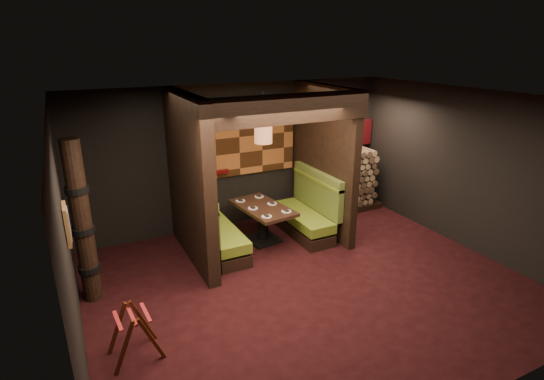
{
  "coord_description": "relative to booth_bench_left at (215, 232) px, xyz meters",
  "views": [
    {
      "loc": [
        -3.1,
        -4.91,
        3.59
      ],
      "look_at": [
        0.0,
        1.3,
        1.15
      ],
      "focal_mm": 28.0,
      "sensor_mm": 36.0,
      "label": 1
    }
  ],
  "objects": [
    {
      "name": "floor",
      "position": [
        0.96,
        -1.65,
        -0.41
      ],
      "size": [
        6.5,
        5.5,
        0.02
      ],
      "primitive_type": "cube",
      "color": "black",
      "rests_on": "ground"
    },
    {
      "name": "ceiling",
      "position": [
        0.96,
        -1.65,
        2.46
      ],
      "size": [
        6.5,
        5.5,
        0.02
      ],
      "primitive_type": "cube",
      "color": "black",
      "rests_on": "ground"
    },
    {
      "name": "wall_back",
      "position": [
        0.96,
        1.11,
        1.02
      ],
      "size": [
        6.5,
        0.02,
        2.85
      ],
      "primitive_type": "cube",
      "color": "black",
      "rests_on": "ground"
    },
    {
      "name": "wall_front",
      "position": [
        0.96,
        -4.41,
        1.02
      ],
      "size": [
        6.5,
        0.02,
        2.85
      ],
      "primitive_type": "cube",
      "color": "black",
      "rests_on": "ground"
    },
    {
      "name": "wall_left",
      "position": [
        -2.3,
        -1.65,
        1.02
      ],
      "size": [
        0.02,
        5.5,
        2.85
      ],
      "primitive_type": "cube",
      "color": "black",
      "rests_on": "ground"
    },
    {
      "name": "wall_right",
      "position": [
        4.22,
        -1.65,
        1.02
      ],
      "size": [
        0.02,
        5.5,
        2.85
      ],
      "primitive_type": "cube",
      "color": "black",
      "rests_on": "ground"
    },
    {
      "name": "partition_left",
      "position": [
        -0.39,
        -0.0,
        1.02
      ],
      "size": [
        0.2,
        2.2,
        2.85
      ],
      "primitive_type": "cube",
      "color": "black",
      "rests_on": "floor"
    },
    {
      "name": "partition_right",
      "position": [
        2.26,
        0.05,
        1.02
      ],
      "size": [
        0.15,
        2.1,
        2.85
      ],
      "primitive_type": "cube",
      "color": "black",
      "rests_on": "floor"
    },
    {
      "name": "header_beam",
      "position": [
        0.94,
        -0.95,
        2.23
      ],
      "size": [
        2.85,
        0.18,
        0.44
      ],
      "primitive_type": "cube",
      "color": "black",
      "rests_on": "partition_left"
    },
    {
      "name": "tapa_back_panel",
      "position": [
        0.94,
        1.06,
        1.42
      ],
      "size": [
        2.4,
        0.06,
        1.55
      ],
      "primitive_type": "cube",
      "color": "#AF612C",
      "rests_on": "wall_back"
    },
    {
      "name": "tapa_side_panel",
      "position": [
        -0.27,
        0.17,
        1.45
      ],
      "size": [
        0.04,
        1.85,
        1.45
      ],
      "primitive_type": "cube",
      "color": "#AF612C",
      "rests_on": "partition_left"
    },
    {
      "name": "lacquer_shelf",
      "position": [
        0.36,
        1.0,
        0.78
      ],
      "size": [
        0.6,
        0.12,
        0.07
      ],
      "primitive_type": "cube",
      "color": "#52090A",
      "rests_on": "wall_back"
    },
    {
      "name": "booth_bench_left",
      "position": [
        0.0,
        0.0,
        0.0
      ],
      "size": [
        0.68,
        1.6,
        1.14
      ],
      "color": "black",
      "rests_on": "floor"
    },
    {
      "name": "booth_bench_right",
      "position": [
        1.89,
        0.0,
        0.0
      ],
      "size": [
        0.68,
        1.6,
        1.14
      ],
      "color": "black",
      "rests_on": "floor"
    },
    {
      "name": "dining_table",
      "position": [
        0.96,
        0.04,
        0.07
      ],
      "size": [
        0.89,
        1.42,
        0.71
      ],
      "color": "black",
      "rests_on": "floor"
    },
    {
      "name": "place_settings",
      "position": [
        0.96,
        0.04,
        0.32
      ],
      "size": [
        0.71,
        1.14,
        0.03
      ],
      "color": "white",
      "rests_on": "dining_table"
    },
    {
      "name": "pendant_lamp",
      "position": [
        0.96,
        -0.01,
        1.74
      ],
      "size": [
        0.31,
        0.31,
        0.94
      ],
      "color": "#9B5E38",
      "rests_on": "ceiling"
    },
    {
      "name": "framed_picture",
      "position": [
        -2.25,
        -1.55,
        1.22
      ],
      "size": [
        0.05,
        0.36,
        0.46
      ],
      "color": "#9D6F3C",
      "rests_on": "wall_left"
    },
    {
      "name": "luggage_rack",
      "position": [
        -1.74,
        -2.09,
        -0.06
      ],
      "size": [
        0.65,
        0.48,
        0.68
      ],
      "color": "#441909",
      "rests_on": "floor"
    },
    {
      "name": "totem_column",
      "position": [
        -2.09,
        -0.55,
        0.79
      ],
      "size": [
        0.31,
        0.31,
        2.4
      ],
      "color": "black",
      "rests_on": "floor"
    },
    {
      "name": "firewood_stack",
      "position": [
        3.25,
        0.7,
        0.28
      ],
      "size": [
        1.73,
        0.7,
        1.36
      ],
      "color": "black",
      "rests_on": "floor"
    },
    {
      "name": "mosaic_header",
      "position": [
        3.25,
        1.03,
        1.24
      ],
      "size": [
        1.83,
        0.1,
        0.56
      ],
      "primitive_type": "cube",
      "color": "maroon",
      "rests_on": "wall_back"
    },
    {
      "name": "bay_front_post",
      "position": [
        2.35,
        0.31,
        1.02
      ],
      "size": [
        0.08,
        0.08,
        2.85
      ],
      "primitive_type": "cube",
      "color": "black",
      "rests_on": "floor"
    }
  ]
}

